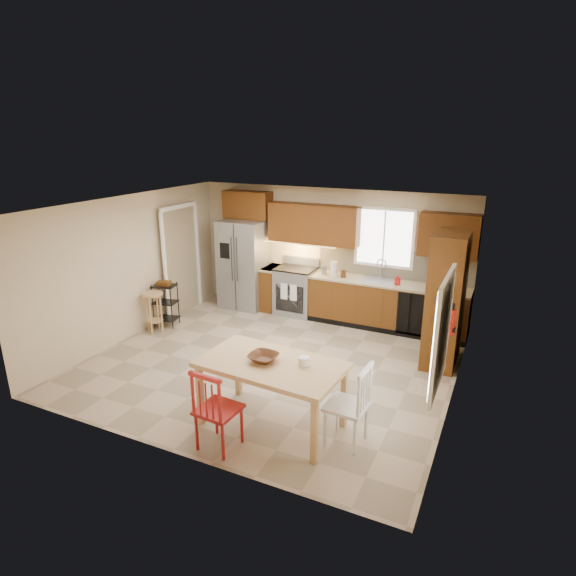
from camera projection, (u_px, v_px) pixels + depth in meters
The scene contains 33 objects.
floor at pixel (271, 362), 7.68m from camera, with size 5.50×5.50×0.00m, color tan.
ceiling at pixel (269, 206), 6.91m from camera, with size 5.50×5.00×0.02m, color silver.
wall_back at pixel (328, 252), 9.44m from camera, with size 5.50×0.02×2.50m, color #CCB793.
wall_front at pixel (163, 354), 5.15m from camera, with size 5.50×0.02×2.50m, color #CCB793.
wall_left at pixel (130, 267), 8.41m from camera, with size 0.02×5.00×2.50m, color #CCB793.
wall_right at pixel (460, 316), 6.18m from camera, with size 0.02×5.00×2.50m, color #CCB793.
refrigerator at pixel (244, 264), 9.92m from camera, with size 0.92×0.75×1.82m, color gray.
range_stove at pixel (296, 291), 9.64m from camera, with size 0.76×0.63×0.92m, color gray.
base_cabinet_narrow at pixel (272, 288), 9.88m from camera, with size 0.30×0.60×0.90m, color #582F10.
base_cabinet_run at pixel (387, 305), 8.91m from camera, with size 2.92×0.60×0.90m, color #582F10.
dishwasher at pixel (414, 315), 8.43m from camera, with size 0.60×0.02×0.78m, color black.
backsplash at pixel (393, 264), 8.93m from camera, with size 2.92×0.03×0.55m, color beige.
upper_over_fridge at pixel (248, 205), 9.72m from camera, with size 1.00×0.35×0.55m, color #5E340F.
upper_left_block at pixel (314, 224), 9.22m from camera, with size 1.80×0.35×0.75m, color #5E340F.
upper_right_block at pixel (449, 235), 8.20m from camera, with size 1.00×0.35×0.75m, color #5E340F.
window_back at pixel (384, 238), 8.86m from camera, with size 1.12×0.04×1.12m, color white.
sink at pixel (378, 283), 8.86m from camera, with size 0.62×0.46×0.16m, color gray.
undercab_glow at pixel (299, 243), 9.44m from camera, with size 1.60×0.30×0.01m, color #FFBF66.
soap_bottle at pixel (398, 280), 8.58m from camera, with size 0.09×0.09×0.19m, color #B3110C.
paper_towel at pixel (334, 269), 9.11m from camera, with size 0.12×0.12×0.28m, color white.
canister_steel at pixel (324, 270), 9.20m from camera, with size 0.11×0.11×0.18m, color gray.
canister_wood at pixel (343, 274), 9.02m from camera, with size 0.10×0.10×0.14m, color #4B2914.
pantry at pixel (446, 300), 7.40m from camera, with size 0.50×0.95×2.10m, color #582F10.
fire_extinguisher at pixel (450, 322), 6.40m from camera, with size 0.12×0.12×0.36m, color #B3110C.
window_right at pixel (442, 334), 5.16m from camera, with size 0.04×1.02×1.32m, color white.
doorway at pixel (181, 262), 9.56m from camera, with size 0.04×0.95×2.10m, color #8C7A59.
dining_table at pixel (272, 395), 5.93m from camera, with size 1.74×0.98×0.85m, color tan, non-canonical shape.
chair_red at pixel (218, 408), 5.49m from camera, with size 0.48×0.48×1.02m, color #A11B18, non-canonical shape.
chair_white at pixel (347, 404), 5.56m from camera, with size 0.48×0.48×1.02m, color white, non-canonical shape.
table_bowl at pixel (263, 361), 5.84m from camera, with size 0.35×0.35×0.09m, color #4B2914.
table_jar at pixel (304, 363), 5.72m from camera, with size 0.14×0.14×0.17m, color white.
bar_stool at pixel (154, 312), 8.77m from camera, with size 0.36×0.36×0.75m, color tan, non-canonical shape.
utility_cart at pixel (166, 304), 9.04m from camera, with size 0.42×0.32×0.83m, color black, non-canonical shape.
Camera 1 is at (3.21, -6.15, 3.52)m, focal length 30.00 mm.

